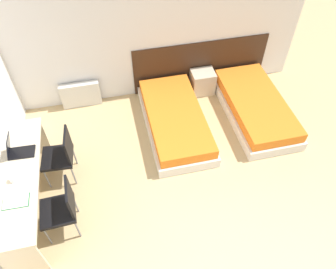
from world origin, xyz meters
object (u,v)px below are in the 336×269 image
chair_near_notebook (62,207)px  bed_near_door (255,107)px  nightstand (202,82)px  chair_near_laptop (61,154)px  bed_near_window (175,120)px  laptop (17,150)px

chair_near_notebook → bed_near_door: bearing=22.0°
nightstand → chair_near_laptop: size_ratio=0.50×
bed_near_window → nightstand: 1.12m
bed_near_door → chair_near_laptop: chair_near_laptop is taller
nightstand → chair_near_notebook: bearing=-138.3°
bed_near_window → chair_near_notebook: bearing=-141.3°
bed_near_window → bed_near_door: bearing=0.0°
bed_near_window → chair_near_laptop: 1.99m
bed_near_door → chair_near_laptop: size_ratio=2.21×
bed_near_door → laptop: size_ratio=5.70×
bed_near_window → nightstand: bearing=48.1°
chair_near_notebook → laptop: (-0.50, 0.81, 0.32)m
bed_near_door → nightstand: 1.12m
bed_near_door → chair_near_notebook: bearing=-156.0°
nightstand → laptop: size_ratio=1.29×
bed_near_window → chair_near_notebook: size_ratio=2.21×
bed_near_window → nightstand: nightstand is taller
bed_near_window → chair_near_notebook: 2.41m
laptop → nightstand: bearing=28.8°
nightstand → laptop: bearing=-154.0°
bed_near_window → laptop: 2.55m
bed_near_door → nightstand: bearing=131.9°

